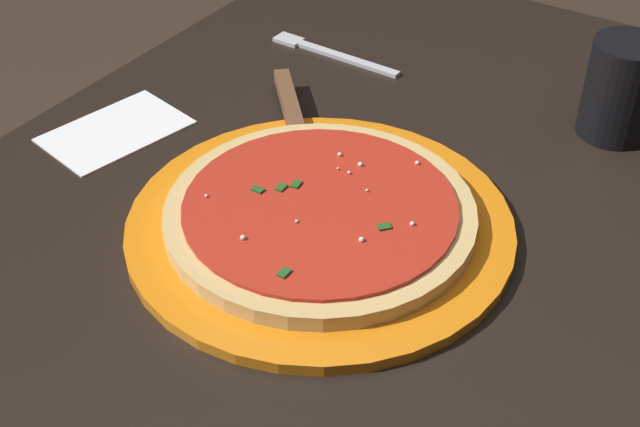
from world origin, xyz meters
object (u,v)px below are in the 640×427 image
at_px(cup_tall_drink, 622,89).
at_px(fork, 328,52).
at_px(serving_plate, 320,225).
at_px(pizza, 320,212).
at_px(napkin_folded_right, 116,131).
at_px(pizza_server, 294,122).

distance_m(cup_tall_drink, fork, 0.37).
xyz_separation_m(serving_plate, pizza, (0.00, 0.00, 0.02)).
bearing_deg(fork, serving_plate, 31.15).
bearing_deg(pizza, serving_plate, -151.91).
distance_m(napkin_folded_right, fork, 0.30).
bearing_deg(pizza_server, pizza, 42.42).
bearing_deg(cup_tall_drink, napkin_folded_right, -57.28).
bearing_deg(pizza_server, fork, -158.83).
xyz_separation_m(serving_plate, cup_tall_drink, (-0.33, 0.18, 0.05)).
distance_m(serving_plate, pizza, 0.02).
height_order(pizza_server, fork, pizza_server).
height_order(serving_plate, napkin_folded_right, serving_plate).
bearing_deg(pizza, cup_tall_drink, 150.78).
bearing_deg(pizza_server, serving_plate, 42.42).
bearing_deg(serving_plate, cup_tall_drink, 150.78).
bearing_deg(pizza, napkin_folded_right, -94.48).
distance_m(pizza, pizza_server, 0.17).
height_order(serving_plate, cup_tall_drink, cup_tall_drink).
bearing_deg(pizza, fork, -148.85).
relative_size(cup_tall_drink, napkin_folded_right, 0.72).
xyz_separation_m(pizza, fork, (-0.31, -0.19, -0.02)).
bearing_deg(napkin_folded_right, pizza, 85.52).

